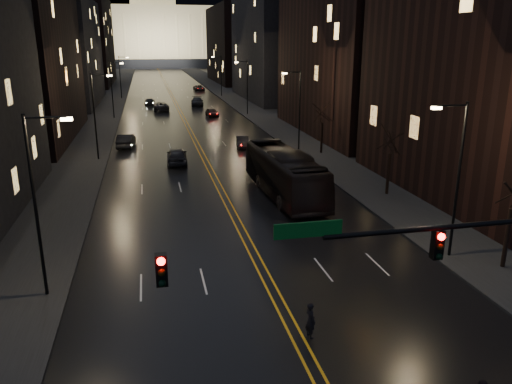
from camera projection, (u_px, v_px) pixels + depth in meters
road at (167, 86)px, 139.01m from camera, size 20.00×320.00×0.02m
sidewalk_left at (115, 87)px, 136.16m from camera, size 8.00×320.00×0.16m
sidewalk_right at (217, 85)px, 141.82m from camera, size 8.00×320.00×0.16m
center_line at (167, 86)px, 139.01m from camera, size 0.62×320.00×0.01m
building_left_mid at (11, 24)px, 59.62m from camera, size 12.00×30.00×28.00m
building_left_far at (63, 52)px, 96.32m from camera, size 12.00×34.00×20.00m
building_left_dist at (88, 41)px, 140.64m from camera, size 12.00×40.00×24.00m
building_right_near at (511, 42)px, 36.89m from camera, size 12.00×26.00×24.00m
building_right_mid at (274, 36)px, 103.95m from camera, size 12.00×34.00×26.00m
building_right_dist at (234, 45)px, 149.43m from camera, size 12.00×40.00×22.00m
capitol at (154, 30)px, 246.28m from camera, size 90.00×50.00×58.50m
traffic_signal at (499, 252)px, 17.13m from camera, size 17.29×0.45×7.00m
streetlamp_right_near at (456, 173)px, 27.49m from camera, size 2.13×0.25×9.00m
streetlamp_left_near at (39, 198)px, 23.11m from camera, size 2.13×0.25×9.00m
streetlamp_right_mid at (298, 106)px, 55.55m from camera, size 2.13×0.25×9.00m
streetlamp_left_mid at (96, 112)px, 51.17m from camera, size 2.13×0.25×9.00m
streetlamp_right_far at (246, 84)px, 83.61m from camera, size 2.13×0.25×9.00m
streetlamp_left_far at (113, 87)px, 79.23m from camera, size 2.13×0.25×9.00m
streetlamp_right_dist at (220, 74)px, 111.67m from camera, size 2.13×0.25×9.00m
streetlamp_left_dist at (121, 75)px, 107.29m from camera, size 2.13×0.25×9.00m
tree_right_mid at (391, 141)px, 39.31m from camera, size 2.40×2.40×6.65m
tree_right_far at (323, 113)px, 54.28m from camera, size 2.40×2.40×6.65m
bus at (284, 173)px, 40.14m from camera, size 3.74×13.49×3.72m
oncoming_car_a at (177, 156)px, 50.85m from camera, size 2.25×5.10×1.71m
oncoming_car_b at (126, 141)px, 58.75m from camera, size 2.18×5.07×1.62m
oncoming_car_c at (161, 106)px, 89.68m from camera, size 2.76×5.75×1.58m
oncoming_car_d at (150, 102)px, 97.58m from camera, size 2.07×4.70×1.34m
receding_car_a at (243, 142)px, 58.75m from camera, size 1.95×4.22×1.34m
receding_car_b at (212, 112)px, 82.87m from camera, size 2.07×4.29×1.41m
receding_car_c at (197, 102)px, 96.46m from camera, size 2.72×5.76×1.62m
receding_car_d at (199, 88)px, 125.60m from camera, size 2.62×5.28×1.44m
pedestrian_a at (310, 320)px, 20.95m from camera, size 0.51×0.66×1.61m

